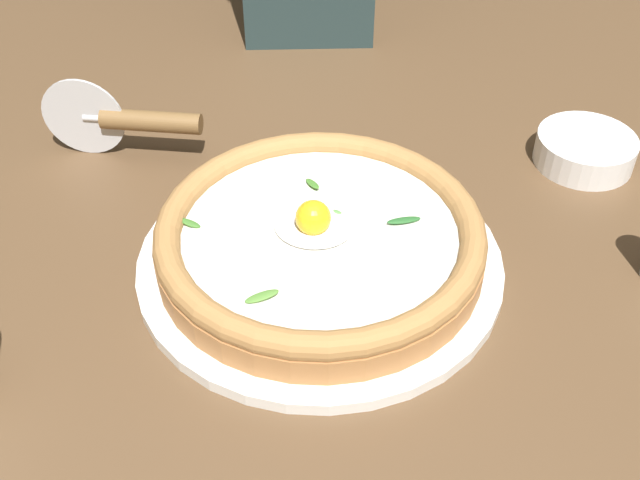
% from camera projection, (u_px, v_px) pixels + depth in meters
% --- Properties ---
extents(ground_plane, '(2.40, 2.40, 0.03)m').
position_uv_depth(ground_plane, '(315.00, 273.00, 0.71)').
color(ground_plane, brown).
rests_on(ground_plane, ground).
extents(pizza_plate, '(0.33, 0.33, 0.01)m').
position_uv_depth(pizza_plate, '(320.00, 262.00, 0.69)').
color(pizza_plate, white).
rests_on(pizza_plate, ground).
extents(pizza, '(0.29, 0.29, 0.06)m').
position_uv_depth(pizza, '(320.00, 238.00, 0.68)').
color(pizza, '#AF7441').
rests_on(pizza, pizza_plate).
extents(side_bowl, '(0.10, 0.10, 0.03)m').
position_uv_depth(side_bowl, '(585.00, 150.00, 0.81)').
color(side_bowl, white).
rests_on(side_bowl, ground).
extents(pizza_cutter, '(0.17, 0.03, 0.09)m').
position_uv_depth(pizza_cutter, '(129.00, 120.00, 0.80)').
color(pizza_cutter, silver).
rests_on(pizza_cutter, ground).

